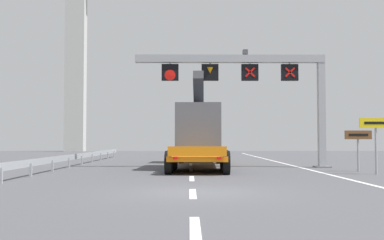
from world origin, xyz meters
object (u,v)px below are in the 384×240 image
exit_sign_yellow (376,131)px  bridge_pylon_distant (76,8)px  overhead_lane_gantry (254,76)px  heavy_haul_truck_orange (199,134)px  tourist_info_sign_brown (358,141)px

exit_sign_yellow → bridge_pylon_distant: bearing=118.6°
overhead_lane_gantry → bridge_pylon_distant: (-20.44, 40.90, 15.62)m
overhead_lane_gantry → exit_sign_yellow: size_ratio=4.34×
exit_sign_yellow → bridge_pylon_distant: bridge_pylon_distant is taller
bridge_pylon_distant → exit_sign_yellow: bearing=-61.4°
heavy_haul_truck_orange → exit_sign_yellow: 10.96m
heavy_haul_truck_orange → tourist_info_sign_brown: heavy_haul_truck_orange is taller
overhead_lane_gantry → exit_sign_yellow: 8.26m
tourist_info_sign_brown → bridge_pylon_distant: 54.79m
overhead_lane_gantry → heavy_haul_truck_orange: 4.94m
overhead_lane_gantry → exit_sign_yellow: overhead_lane_gantry is taller
tourist_info_sign_brown → bridge_pylon_distant: (-25.27, 44.57, 19.42)m
exit_sign_yellow → tourist_info_sign_brown: exit_sign_yellow is taller
overhead_lane_gantry → bridge_pylon_distant: bearing=116.6°
heavy_haul_truck_orange → tourist_info_sign_brown: 9.62m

